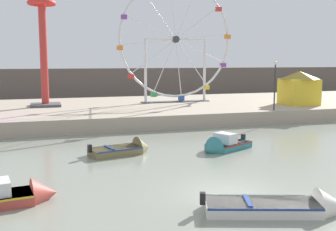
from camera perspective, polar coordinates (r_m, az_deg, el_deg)
ground_plane at (r=17.88m, az=8.01°, el=-10.54°), size 240.00×240.00×0.00m
quay_promenade at (r=40.89m, az=-6.77°, el=0.67°), size 110.00×18.02×1.17m
distant_town_skyline at (r=58.67m, az=-10.04°, el=4.32°), size 140.00×3.00×4.40m
motorboat_faded_red at (r=17.42m, az=-21.44°, el=-10.47°), size 4.83×2.10×1.48m
motorboat_white_red_stripe at (r=16.12m, az=16.78°, el=-12.02°), size 5.47×3.02×1.43m
motorboat_olive_wood at (r=24.89m, az=-5.72°, el=-4.69°), size 4.02×2.34×1.46m
motorboat_teal_painted at (r=25.74m, az=7.45°, el=-4.19°), size 3.94×3.03×1.59m
ferris_wheel_white_frame at (r=43.28m, az=1.08°, el=10.24°), size 12.33×1.20×12.56m
drop_tower_red_tower at (r=41.08m, az=-17.03°, el=11.95°), size 2.80×2.80×16.58m
carnival_booth_yellow_awning at (r=42.73m, az=17.72°, el=3.76°), size 3.45×3.62×3.31m
promenade_lamp_near at (r=37.19m, az=14.62°, el=4.96°), size 0.32×0.32×4.30m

